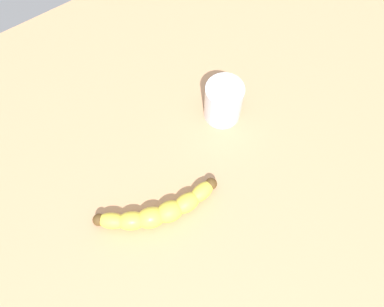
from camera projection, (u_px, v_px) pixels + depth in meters
The scene contains 3 objects.
wooden_tabletop at pixel (227, 200), 73.70cm from camera, with size 120.00×120.00×3.00cm, color tan.
banana at pixel (159, 211), 69.31cm from camera, with size 22.28×9.22×3.76cm.
smoothie_glass at pixel (223, 103), 76.05cm from camera, with size 7.29×7.29×8.82cm.
Camera 1 is at (-18.40, -15.48, 72.02)cm, focal length 36.89 mm.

